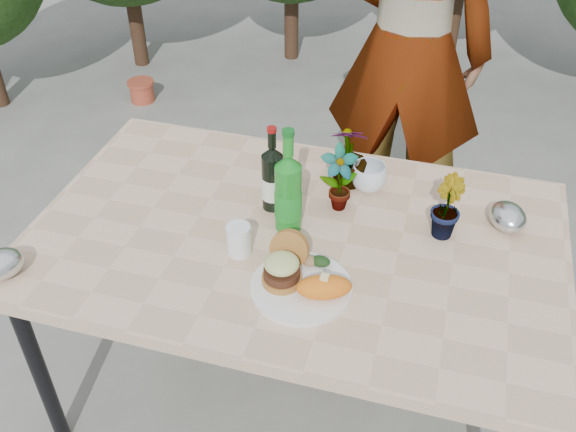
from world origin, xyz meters
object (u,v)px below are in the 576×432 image
(wine_bottle, at_px, (273,179))
(person, at_px, (408,50))
(dinner_plate, at_px, (301,287))
(patio_table, at_px, (295,248))

(wine_bottle, xyz_separation_m, person, (0.29, 0.92, 0.07))
(person, bearing_deg, dinner_plate, 88.80)
(dinner_plate, xyz_separation_m, wine_bottle, (-0.18, 0.34, 0.10))
(patio_table, relative_size, person, 0.87)
(dinner_plate, bearing_deg, person, 85.20)
(patio_table, distance_m, person, 1.07)
(wine_bottle, bearing_deg, dinner_plate, -80.19)
(dinner_plate, distance_m, person, 1.27)
(patio_table, distance_m, wine_bottle, 0.22)
(patio_table, xyz_separation_m, person, (0.18, 1.03, 0.23))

